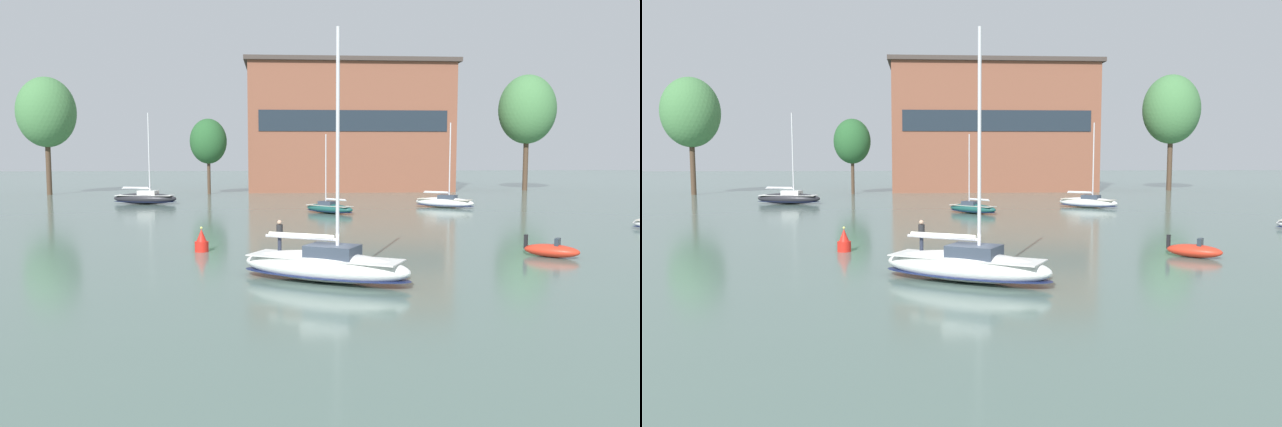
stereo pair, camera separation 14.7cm
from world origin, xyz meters
TOP-DOWN VIEW (x-y plane):
  - ground_plane at (0.00, 0.00)m, footprint 400.00×400.00m
  - waterfront_building at (10.38, 78.17)m, footprint 35.57×16.45m
  - tree_shore_left at (-37.85, 69.25)m, footprint 8.87×8.87m
  - tree_shore_center at (-12.97, 68.87)m, footprint 5.79×5.79m
  - tree_shore_right at (41.26, 75.16)m, footprint 9.72×9.72m
  - sailboat_main at (0.02, -0.01)m, footprint 9.32×6.70m
  - sailboat_moored_mid_channel at (3.38, 35.89)m, footprint 5.74×5.51m
  - sailboat_moored_far_slip at (17.83, 42.07)m, footprint 7.15×6.00m
  - sailboat_moored_outer_mooring at (-19.12, 49.88)m, footprint 8.74×3.99m
  - motor_tender at (14.88, 6.42)m, footprint 3.52×3.18m
  - channel_buoy at (-7.38, 10.20)m, footprint 0.91×0.91m

SIDE VIEW (x-z plane):
  - ground_plane at x=0.00m, z-range 0.00..0.00m
  - motor_tender at x=14.88m, z-range -0.23..1.08m
  - sailboat_moored_mid_channel at x=3.38m, z-range -3.70..4.87m
  - channel_buoy at x=-7.38m, z-range -0.18..1.49m
  - sailboat_moored_far_slip at x=17.83m, z-range -4.37..5.74m
  - sailboat_moored_outer_mooring at x=-19.12m, z-range -5.01..6.59m
  - sailboat_main at x=0.02m, z-range -5.47..7.20m
  - tree_shore_center at x=-12.97m, z-range 2.39..14.31m
  - waterfront_building at x=10.38m, z-range 0.04..22.14m
  - tree_shore_left at x=-37.85m, z-range 3.65..21.92m
  - tree_shore_right at x=41.26m, z-range 4.00..24.01m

